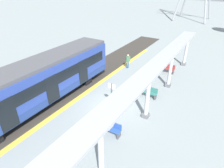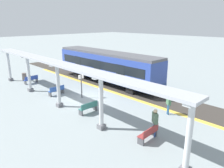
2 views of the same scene
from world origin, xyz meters
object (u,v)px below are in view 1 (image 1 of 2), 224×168
canopy_pillar_fourth (171,69)px  bench_mid_platform (167,68)px  bench_near_end (148,92)px  platform_info_sign (112,94)px  canopy_pillar_third (148,96)px  canopy_pillar_second (101,151)px  bench_extra_slot (110,128)px  passenger_waiting_near_edge (128,60)px  train_near_carriage (40,83)px  canopy_pillar_fifth (186,50)px  passenger_by_the_benches (162,61)px

canopy_pillar_fourth → bench_mid_platform: 3.39m
bench_near_end → platform_info_sign: 3.59m
canopy_pillar_third → canopy_pillar_fourth: size_ratio=1.00×
canopy_pillar_second → bench_mid_platform: size_ratio=2.30×
canopy_pillar_second → canopy_pillar_third: size_ratio=1.00×
bench_extra_slot → platform_info_sign: (-1.24, 2.22, 0.89)m
passenger_waiting_near_edge → bench_extra_slot: bearing=-68.8°
train_near_carriage → canopy_pillar_second: 7.99m
canopy_pillar_fourth → bench_near_end: size_ratio=2.32×
bench_mid_platform → passenger_waiting_near_edge: 4.16m
canopy_pillar_fifth → passenger_waiting_near_edge: (-4.98, -3.99, -0.79)m
train_near_carriage → canopy_pillar_fourth: bearing=46.0°
train_near_carriage → platform_info_sign: (4.91, 2.13, -0.50)m
train_near_carriage → passenger_by_the_benches: size_ratio=7.92×
passenger_waiting_near_edge → canopy_pillar_fourth: bearing=-19.3°
canopy_pillar_third → bench_near_end: (-0.91, 2.63, -1.33)m
train_near_carriage → canopy_pillar_fourth: (7.44, 7.69, -0.06)m
canopy_pillar_fourth → bench_near_end: 2.96m
canopy_pillar_fifth → bench_extra_slot: size_ratio=2.31×
canopy_pillar_second → platform_info_sign: canopy_pillar_second is taller
bench_mid_platform → platform_info_sign: bearing=-100.0°
canopy_pillar_third → platform_info_sign: canopy_pillar_third is taller
bench_near_end → platform_info_sign: platform_info_sign is taller
train_near_carriage → passenger_waiting_near_edge: (2.46, 9.44, -0.86)m
bench_near_end → passenger_by_the_benches: 5.46m
canopy_pillar_third → bench_mid_platform: (-1.03, 8.06, -1.33)m
canopy_pillar_fourth → bench_near_end: (-0.91, -2.49, -1.33)m
canopy_pillar_second → bench_extra_slot: 3.36m
canopy_pillar_third → platform_info_sign: size_ratio=1.59×
canopy_pillar_third → bench_near_end: canopy_pillar_third is taller
bench_near_end → bench_extra_slot: (-0.38, -5.30, 0.00)m
canopy_pillar_third → bench_extra_slot: canopy_pillar_third is taller
canopy_pillar_fifth → bench_near_end: canopy_pillar_fifth is taller
passenger_waiting_near_edge → bench_mid_platform: bearing=16.8°
bench_mid_platform → bench_near_end: bearing=-88.7°
bench_extra_slot → passenger_waiting_near_edge: size_ratio=0.97×
bench_extra_slot → bench_near_end: bearing=85.9°
canopy_pillar_second → canopy_pillar_third: 5.47m
canopy_pillar_fourth → bench_mid_platform: size_ratio=2.30×
canopy_pillar_second → passenger_waiting_near_edge: size_ratio=2.23×
canopy_pillar_third → canopy_pillar_fourth: 5.12m
bench_mid_platform → platform_info_sign: platform_info_sign is taller
canopy_pillar_fifth → bench_extra_slot: canopy_pillar_fifth is taller
canopy_pillar_third → passenger_by_the_benches: (-1.65, 8.00, -0.68)m
canopy_pillar_third → bench_extra_slot: (-1.29, -2.66, -1.33)m
canopy_pillar_second → canopy_pillar_fourth: (0.00, 10.60, 0.00)m
train_near_carriage → bench_mid_platform: size_ratio=9.08×
platform_info_sign → passenger_waiting_near_edge: bearing=108.5°
bench_mid_platform → passenger_waiting_near_edge: passenger_waiting_near_edge is taller
canopy_pillar_second → bench_near_end: canopy_pillar_second is taller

